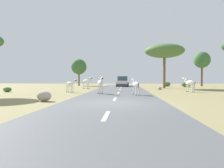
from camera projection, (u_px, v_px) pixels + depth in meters
name	position (u px, v px, depth m)	size (l,w,h in m)	color
ground_plane	(115.00, 104.00, 11.37)	(90.00, 90.00, 0.00)	#8E8456
road	(113.00, 103.00, 11.38)	(6.00, 64.00, 0.05)	#56595B
lane_markings	(112.00, 105.00, 10.38)	(0.16, 56.00, 0.01)	silver
zebra_0	(100.00, 83.00, 18.04)	(0.79, 1.60, 1.56)	silver
zebra_1	(87.00, 82.00, 28.43)	(1.57, 1.16, 1.65)	silver
zebra_2	(189.00, 83.00, 21.12)	(1.20, 1.42, 1.57)	silver
zebra_3	(136.00, 85.00, 16.72)	(0.73, 1.46, 1.43)	silver
zebra_4	(70.00, 84.00, 20.63)	(1.33, 0.95, 1.38)	silver
car_0	(123.00, 82.00, 35.16)	(2.13, 4.40, 1.74)	silver
tree_2	(164.00, 51.00, 29.34)	(5.59, 5.59, 6.33)	brown
tree_4	(202.00, 60.00, 37.08)	(2.94, 2.94, 6.25)	brown
tree_5	(79.00, 67.00, 39.63)	(2.97, 2.97, 5.16)	brown
bush_0	(7.00, 89.00, 21.37)	(0.85, 0.76, 0.51)	#4C7038
bush_1	(167.00, 84.00, 36.43)	(1.35, 1.21, 0.81)	#4C7038
bush_2	(186.00, 84.00, 33.16)	(1.51, 1.36, 0.91)	#425B2D
rock_0	(160.00, 88.00, 25.67)	(0.54, 0.46, 0.37)	#A89E8C
rock_1	(44.00, 96.00, 12.54)	(0.87, 0.72, 0.63)	#A89E8C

